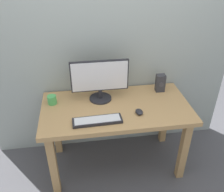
# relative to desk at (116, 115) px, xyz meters

# --- Properties ---
(ground_plane) EXTENTS (6.00, 6.00, 0.00)m
(ground_plane) POSITION_rel_desk_xyz_m (0.00, 0.00, -0.65)
(ground_plane) COLOR #4C4C51
(wall_back) EXTENTS (2.64, 0.04, 3.00)m
(wall_back) POSITION_rel_desk_xyz_m (0.00, 0.40, 0.85)
(wall_back) COLOR #9EA8A3
(wall_back) RESTS_ON ground_plane
(desk) EXTENTS (1.43, 0.73, 0.76)m
(desk) POSITION_rel_desk_xyz_m (0.00, 0.00, 0.00)
(desk) COLOR tan
(desk) RESTS_ON ground_plane
(monitor) EXTENTS (0.56, 0.22, 0.41)m
(monitor) POSITION_rel_desk_xyz_m (-0.14, 0.16, 0.33)
(monitor) COLOR #232328
(monitor) RESTS_ON desk
(keyboard_primary) EXTENTS (0.44, 0.14, 0.03)m
(keyboard_primary) POSITION_rel_desk_xyz_m (-0.20, -0.21, 0.12)
(keyboard_primary) COLOR #232328
(keyboard_primary) RESTS_ON desk
(mouse) EXTENTS (0.07, 0.10, 0.04)m
(mouse) POSITION_rel_desk_xyz_m (0.19, -0.15, 0.13)
(mouse) COLOR #232328
(mouse) RESTS_ON desk
(speaker_right) EXTENTS (0.09, 0.08, 0.19)m
(speaker_right) POSITION_rel_desk_xyz_m (0.50, 0.22, 0.20)
(speaker_right) COLOR #333338
(speaker_right) RESTS_ON desk
(coffee_mug) EXTENTS (0.09, 0.09, 0.09)m
(coffee_mug) POSITION_rel_desk_xyz_m (-0.61, 0.14, 0.15)
(coffee_mug) COLOR #4CB259
(coffee_mug) RESTS_ON desk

